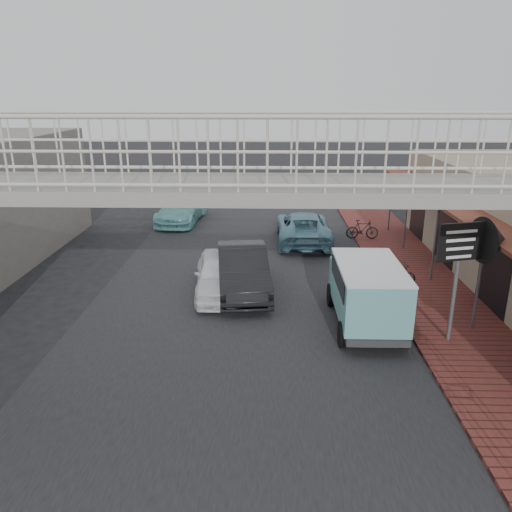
# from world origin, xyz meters

# --- Properties ---
(ground) EXTENTS (120.00, 120.00, 0.00)m
(ground) POSITION_xyz_m (0.00, 0.00, 0.00)
(ground) COLOR black
(ground) RESTS_ON ground
(road_strip) EXTENTS (10.00, 60.00, 0.01)m
(road_strip) POSITION_xyz_m (0.00, 0.00, 0.01)
(road_strip) COLOR black
(road_strip) RESTS_ON ground
(sidewalk) EXTENTS (3.00, 40.00, 0.10)m
(sidewalk) POSITION_xyz_m (6.50, 3.00, 0.05)
(sidewalk) COLOR brown
(sidewalk) RESTS_ON ground
(footbridge) EXTENTS (16.40, 2.40, 6.34)m
(footbridge) POSITION_xyz_m (0.00, -4.00, 3.18)
(footbridge) COLOR gray
(footbridge) RESTS_ON ground
(white_hatchback) EXTENTS (2.07, 4.30, 1.42)m
(white_hatchback) POSITION_xyz_m (-0.78, 3.74, 0.71)
(white_hatchback) COLOR white
(white_hatchback) RESTS_ON ground
(dark_sedan) EXTENTS (2.22, 4.97, 1.59)m
(dark_sedan) POSITION_xyz_m (0.00, 3.96, 0.79)
(dark_sedan) COLOR black
(dark_sedan) RESTS_ON ground
(angkot_curb) EXTENTS (2.39, 5.13, 1.42)m
(angkot_curb) POSITION_xyz_m (2.50, 10.12, 0.71)
(angkot_curb) COLOR #68A0B5
(angkot_curb) RESTS_ON ground
(angkot_far) EXTENTS (2.46, 5.18, 1.46)m
(angkot_far) POSITION_xyz_m (-3.82, 13.89, 0.73)
(angkot_far) COLOR #68B0B4
(angkot_far) RESTS_ON ground
(angkot_van) EXTENTS (1.89, 4.09, 2.00)m
(angkot_van) POSITION_xyz_m (3.80, 1.28, 1.27)
(angkot_van) COLOR black
(angkot_van) RESTS_ON ground
(motorcycle_near) EXTENTS (1.70, 0.74, 0.87)m
(motorcycle_near) POSITION_xyz_m (5.30, 4.21, 0.53)
(motorcycle_near) COLOR black
(motorcycle_near) RESTS_ON sidewalk
(motorcycle_far) EXTENTS (1.52, 0.45, 0.91)m
(motorcycle_far) POSITION_xyz_m (5.30, 10.37, 0.56)
(motorcycle_far) COLOR black
(motorcycle_far) RESTS_ON sidewalk
(arrow_sign) EXTENTS (2.11, 1.39, 3.49)m
(arrow_sign) POSITION_xyz_m (6.79, 0.46, 2.92)
(arrow_sign) COLOR #59595B
(arrow_sign) RESTS_ON sidewalk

